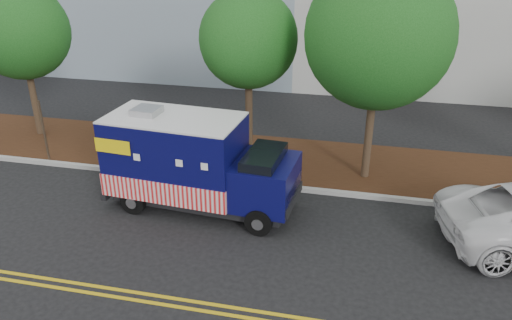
# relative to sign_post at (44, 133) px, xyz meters

# --- Properties ---
(ground) EXTENTS (120.00, 120.00, 0.00)m
(ground) POSITION_rel_sign_post_xyz_m (5.35, -1.55, -1.20)
(ground) COLOR black
(ground) RESTS_ON ground
(curb) EXTENTS (120.00, 0.18, 0.15)m
(curb) POSITION_rel_sign_post_xyz_m (5.35, -0.15, -1.12)
(curb) COLOR #9E9E99
(curb) RESTS_ON ground
(mulch_strip) EXTENTS (120.00, 4.00, 0.15)m
(mulch_strip) POSITION_rel_sign_post_xyz_m (5.35, 1.95, -1.12)
(mulch_strip) COLOR black
(mulch_strip) RESTS_ON ground
(centerline_near) EXTENTS (120.00, 0.10, 0.01)m
(centerline_near) POSITION_rel_sign_post_xyz_m (5.35, -6.00, -1.19)
(centerline_near) COLOR gold
(centerline_near) RESTS_ON ground
(centerline_far) EXTENTS (120.00, 0.10, 0.01)m
(centerline_far) POSITION_rel_sign_post_xyz_m (5.35, -6.25, -1.19)
(centerline_far) COLOR gold
(centerline_far) RESTS_ON ground
(tree_a) EXTENTS (3.63, 3.63, 6.11)m
(tree_a) POSITION_rel_sign_post_xyz_m (-1.85, 2.21, 3.08)
(tree_a) COLOR #38281C
(tree_a) RESTS_ON ground
(tree_b) EXTENTS (3.36, 3.36, 6.11)m
(tree_b) POSITION_rel_sign_post_xyz_m (7.06, 1.98, 3.21)
(tree_b) COLOR #38281C
(tree_b) RESTS_ON ground
(tree_c) EXTENTS (4.54, 4.54, 7.17)m
(tree_c) POSITION_rel_sign_post_xyz_m (11.32, 1.15, 3.69)
(tree_c) COLOR #38281C
(tree_c) RESTS_ON ground
(sign_post) EXTENTS (0.06, 0.06, 2.40)m
(sign_post) POSITION_rel_sign_post_xyz_m (0.00, 0.00, 0.00)
(sign_post) COLOR #473828
(sign_post) RESTS_ON ground
(food_truck) EXTENTS (5.95, 2.63, 3.05)m
(food_truck) POSITION_rel_sign_post_xyz_m (6.19, -1.77, 0.18)
(food_truck) COLOR black
(food_truck) RESTS_ON ground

